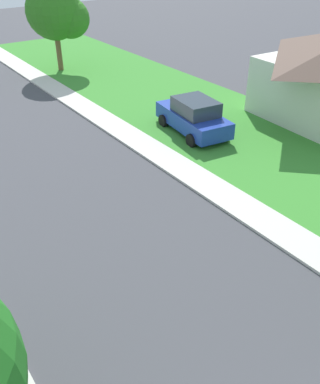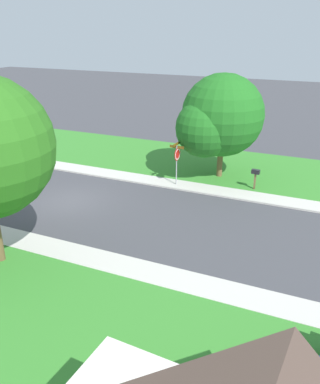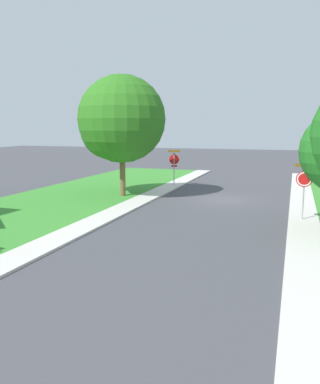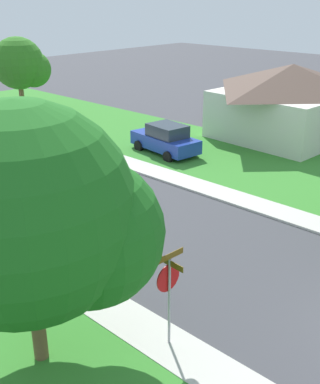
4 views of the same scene
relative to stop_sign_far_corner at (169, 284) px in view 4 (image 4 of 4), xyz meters
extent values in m
cube|color=beige|center=(9.33, 7.32, -1.84)|extent=(1.40, 56.00, 0.10)
cube|color=#38842D|center=(14.03, 7.32, -1.85)|extent=(8.00, 56.00, 0.08)
cube|color=beige|center=(-0.07, 7.32, -1.84)|extent=(1.40, 56.00, 0.10)
cylinder|color=#9E9EA3|center=(0.00, -0.03, -0.59)|extent=(0.07, 0.07, 2.60)
cylinder|color=red|center=(0.00, 0.02, 0.16)|extent=(0.76, 0.08, 0.76)
cylinder|color=white|center=(0.00, 0.04, 0.16)|extent=(0.67, 0.05, 0.67)
cylinder|color=red|center=(0.00, 0.04, 0.16)|extent=(0.55, 0.04, 0.55)
cube|color=brown|center=(0.00, -0.03, 0.80)|extent=(0.92, 0.08, 0.16)
cube|color=brown|center=(0.00, -0.03, 0.61)|extent=(0.08, 0.92, 0.16)
cube|color=#1E389E|center=(12.07, 11.19, -1.19)|extent=(2.35, 4.50, 0.76)
cube|color=#2D3842|center=(12.04, 11.00, -0.47)|extent=(1.86, 2.29, 0.68)
cylinder|color=black|center=(11.35, 12.63, -1.57)|extent=(0.32, 0.67, 0.64)
cylinder|color=black|center=(13.13, 12.40, -1.57)|extent=(0.32, 0.67, 0.64)
cylinder|color=black|center=(11.00, 9.99, -1.57)|extent=(0.32, 0.67, 0.64)
cylinder|color=black|center=(12.78, 9.75, -1.57)|extent=(0.32, 0.67, 0.64)
cylinder|color=brown|center=(11.37, 24.97, -0.56)|extent=(0.36, 0.36, 2.66)
sphere|color=#2D731E|center=(11.37, 24.97, 2.08)|extent=(3.72, 3.72, 3.72)
sphere|color=#2D731E|center=(12.21, 24.41, 1.61)|extent=(2.61, 2.61, 2.61)
cylinder|color=brown|center=(-2.60, 1.98, -0.74)|extent=(0.36, 0.36, 2.29)
sphere|color=#1E671D|center=(-2.60, 1.98, 2.19)|extent=(5.13, 5.13, 5.13)
sphere|color=#1E671D|center=(-1.45, 1.21, 1.55)|extent=(3.59, 3.59, 3.59)
cube|color=silver|center=(20.20, 7.92, -0.39)|extent=(8.80, 7.67, 3.00)
pyramid|color=brown|center=(20.20, 7.92, 1.91)|extent=(9.43, 8.30, 1.60)
cube|color=#51331E|center=(20.41, 11.53, -0.84)|extent=(1.00, 0.12, 2.10)
cube|color=brown|center=(-1.24, 4.56, -1.36)|extent=(0.10, 0.10, 1.05)
cube|color=black|center=(-1.24, 4.56, -0.71)|extent=(0.30, 0.51, 0.26)
camera|label=1|loc=(-0.42, -3.43, 6.60)|focal=39.41mm
camera|label=2|loc=(21.59, 8.35, 7.37)|focal=37.46mm
camera|label=3|loc=(0.48, 20.17, 2.58)|focal=37.82mm
camera|label=4|loc=(-7.63, -6.85, 6.72)|focal=45.05mm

